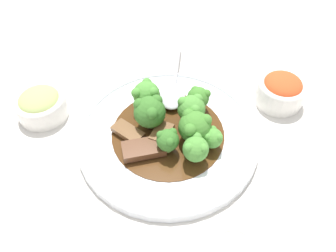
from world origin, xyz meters
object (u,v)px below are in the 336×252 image
(main_plate, at_px, (168,135))
(broccoli_floret_4, at_px, (196,149))
(broccoli_floret_5, at_px, (195,127))
(side_bowl_appetizer, at_px, (41,104))
(broccoli_floret_0, at_px, (191,109))
(side_bowl_kimchi, at_px, (281,90))
(broccoli_floret_2, at_px, (199,98))
(serving_spoon, at_px, (173,91))
(broccoli_floret_7, at_px, (146,94))
(sauce_dish, at_px, (235,251))
(beef_strip_2, at_px, (164,135))
(beef_strip_1, at_px, (128,132))
(broccoli_floret_3, at_px, (168,140))
(broccoli_floret_6, at_px, (150,112))
(broccoli_floret_1, at_px, (212,138))
(beef_strip_0, at_px, (144,149))

(main_plate, bearing_deg, broccoli_floret_4, -99.17)
(broccoli_floret_5, relative_size, side_bowl_appetizer, 0.62)
(broccoli_floret_0, bearing_deg, side_bowl_kimchi, -24.34)
(broccoli_floret_2, bearing_deg, serving_spoon, 93.49)
(broccoli_floret_7, xyz_separation_m, sauce_dish, (-0.10, -0.28, -0.04))
(broccoli_floret_7, relative_size, serving_spoon, 0.29)
(beef_strip_2, bearing_deg, beef_strip_1, 125.37)
(broccoli_floret_3, bearing_deg, broccoli_floret_2, 12.94)
(broccoli_floret_0, bearing_deg, broccoli_floret_4, -133.74)
(beef_strip_2, bearing_deg, sauce_dish, -108.26)
(broccoli_floret_5, xyz_separation_m, sauce_dish, (-0.10, -0.16, -0.04))
(broccoli_floret_5, height_order, broccoli_floret_6, broccoli_floret_6)
(side_bowl_kimchi, distance_m, side_bowl_appetizer, 0.45)
(broccoli_floret_0, distance_m, side_bowl_appetizer, 0.28)
(broccoli_floret_7, bearing_deg, side_bowl_kimchi, -39.51)
(broccoli_floret_5, bearing_deg, broccoli_floret_3, 162.81)
(broccoli_floret_1, relative_size, broccoli_floret_4, 0.79)
(broccoli_floret_1, height_order, broccoli_floret_4, broccoli_floret_4)
(side_bowl_kimchi, bearing_deg, beef_strip_0, 161.82)
(broccoli_floret_7, bearing_deg, sauce_dish, -109.89)
(main_plate, relative_size, broccoli_floret_6, 5.20)
(beef_strip_0, xyz_separation_m, broccoli_floret_4, (0.05, -0.07, 0.02))
(broccoli_floret_0, xyz_separation_m, sauce_dish, (-0.13, -0.19, -0.05))
(broccoli_floret_1, xyz_separation_m, broccoli_floret_2, (0.05, 0.07, 0.01))
(beef_strip_0, bearing_deg, broccoli_floret_4, -56.23)
(broccoli_floret_5, bearing_deg, side_bowl_appetizer, 118.82)
(broccoli_floret_1, xyz_separation_m, broccoli_floret_4, (-0.04, 0.00, 0.01))
(broccoli_floret_0, distance_m, broccoli_floret_6, 0.07)
(broccoli_floret_7, xyz_separation_m, serving_spoon, (0.06, -0.01, -0.02))
(beef_strip_2, relative_size, broccoli_floret_6, 0.84)
(broccoli_floret_6, bearing_deg, broccoli_floret_4, -90.43)
(beef_strip_1, bearing_deg, broccoli_floret_3, -72.90)
(beef_strip_1, bearing_deg, serving_spoon, 5.03)
(sauce_dish, bearing_deg, beef_strip_1, 83.17)
(beef_strip_2, xyz_separation_m, serving_spoon, (0.09, 0.06, -0.00))
(broccoli_floret_3, bearing_deg, side_bowl_appetizer, 110.86)
(broccoli_floret_2, bearing_deg, broccoli_floret_4, -142.58)
(broccoli_floret_0, relative_size, broccoli_floret_6, 0.94)
(broccoli_floret_1, xyz_separation_m, broccoli_floret_6, (-0.04, 0.11, 0.01))
(broccoli_floret_6, distance_m, sauce_dish, 0.25)
(broccoli_floret_1, height_order, serving_spoon, broccoli_floret_1)
(serving_spoon, bearing_deg, broccoli_floret_0, -113.37)
(broccoli_floret_1, height_order, broccoli_floret_7, broccoli_floret_7)
(broccoli_floret_2, bearing_deg, beef_strip_2, -178.75)
(main_plate, relative_size, broccoli_floret_3, 6.98)
(main_plate, height_order, broccoli_floret_1, broccoli_floret_1)
(broccoli_floret_0, bearing_deg, broccoli_floret_7, 106.56)
(sauce_dish, bearing_deg, main_plate, 68.32)
(broccoli_floret_3, bearing_deg, broccoli_floret_0, 10.76)
(broccoli_floret_6, bearing_deg, broccoli_floret_3, -107.02)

